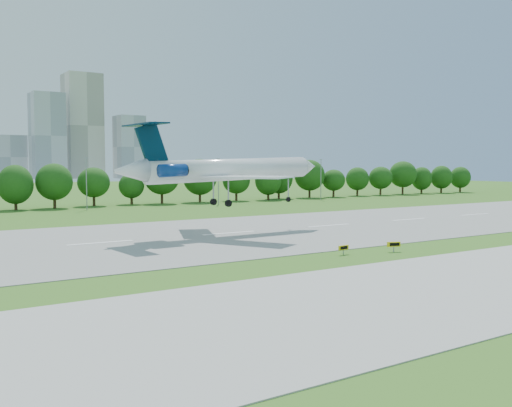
% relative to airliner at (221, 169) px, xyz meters
% --- Properties ---
extents(ground, '(600.00, 600.00, 0.00)m').
position_rel_airliner_xyz_m(ground, '(-18.58, -24.90, -9.89)').
color(ground, '#35671B').
rests_on(ground, ground).
extents(runway, '(400.00, 45.00, 0.08)m').
position_rel_airliner_xyz_m(runway, '(-18.58, 0.10, -9.85)').
color(runway, gray).
rests_on(runway, ground).
extents(taxiway, '(400.00, 23.00, 0.08)m').
position_rel_airliner_xyz_m(taxiway, '(-18.58, -42.90, -9.85)').
color(taxiway, '#ADADA8').
rests_on(taxiway, ground).
extents(tree_line, '(288.40, 8.40, 10.40)m').
position_rel_airliner_xyz_m(tree_line, '(-18.58, 67.10, -3.71)').
color(tree_line, '#382314').
rests_on(tree_line, ground).
extents(light_poles, '(175.90, 0.25, 12.19)m').
position_rel_airliner_xyz_m(light_poles, '(-21.08, 57.10, -3.56)').
color(light_poles, gray).
rests_on(light_poles, ground).
extents(skyline, '(127.00, 52.00, 80.00)m').
position_rel_airliner_xyz_m(skyline, '(81.58, 365.72, 20.57)').
color(skyline, '#B2B2B7').
rests_on(skyline, ground).
extents(airliner, '(36.15, 26.33, 12.25)m').
position_rel_airliner_xyz_m(airliner, '(0.00, 0.00, 0.00)').
color(airliner, white).
rests_on(airliner, ground).
extents(taxi_sign_centre, '(1.58, 0.32, 1.10)m').
position_rel_airliner_xyz_m(taxi_sign_centre, '(2.35, -24.94, -9.08)').
color(taxi_sign_centre, gray).
rests_on(taxi_sign_centre, ground).
extents(taxi_sign_right, '(1.70, 0.75, 1.22)m').
position_rel_airliner_xyz_m(taxi_sign_right, '(8.93, -26.61, -9.00)').
color(taxi_sign_right, gray).
rests_on(taxi_sign_right, ground).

